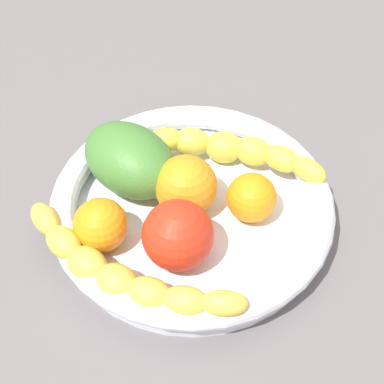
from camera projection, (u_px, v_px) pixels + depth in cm
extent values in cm
cube|color=#635E61|center=(192.00, 228.00, 64.57)|extent=(120.00, 120.00, 3.00)
cylinder|color=white|center=(192.00, 215.00, 62.77)|extent=(28.84, 28.84, 1.82)
torus|color=white|center=(192.00, 202.00, 61.02)|extent=(30.84, 30.84, 2.86)
ellipsoid|color=#DFC446|center=(45.00, 219.00, 57.37)|extent=(4.60, 5.14, 2.48)
ellipsoid|color=#DFC446|center=(64.00, 243.00, 55.84)|extent=(5.23, 5.30, 2.92)
ellipsoid|color=#DFC446|center=(88.00, 264.00, 54.56)|extent=(5.64, 5.45, 3.37)
ellipsoid|color=#DFC446|center=(117.00, 283.00, 53.55)|extent=(5.82, 5.55, 3.81)
ellipsoid|color=#DFC446|center=(149.00, 295.00, 52.32)|extent=(5.43, 4.75, 3.37)
ellipsoid|color=#DFC446|center=(185.00, 301.00, 51.41)|extent=(5.04, 3.80, 2.92)
ellipsoid|color=#DFC446|center=(224.00, 303.00, 50.86)|extent=(4.66, 2.73, 2.48)
ellipsoid|color=yellow|center=(308.00, 170.00, 61.78)|extent=(4.90, 4.90, 2.44)
ellipsoid|color=yellow|center=(281.00, 159.00, 63.56)|extent=(5.33, 4.92, 2.88)
ellipsoid|color=yellow|center=(253.00, 151.00, 64.99)|extent=(5.46, 4.86, 3.31)
ellipsoid|color=yellow|center=(224.00, 147.00, 66.04)|extent=(5.26, 4.71, 3.75)
ellipsoid|color=yellow|center=(194.00, 142.00, 66.03)|extent=(4.68, 3.57, 3.31)
ellipsoid|color=yellow|center=(165.00, 140.00, 65.60)|extent=(4.81, 3.40, 2.88)
ellipsoid|color=yellow|center=(135.00, 142.00, 64.76)|extent=(5.02, 3.67, 2.44)
sphere|color=orange|center=(186.00, 186.00, 59.90)|extent=(6.79, 6.79, 6.79)
sphere|color=orange|center=(101.00, 225.00, 57.08)|extent=(5.66, 5.66, 5.66)
sphere|color=orange|center=(251.00, 198.00, 59.71)|extent=(5.40, 5.40, 5.40)
ellipsoid|color=#447F35|center=(130.00, 160.00, 62.18)|extent=(14.36, 14.19, 7.27)
sphere|color=red|center=(178.00, 235.00, 55.26)|extent=(7.20, 7.20, 7.20)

